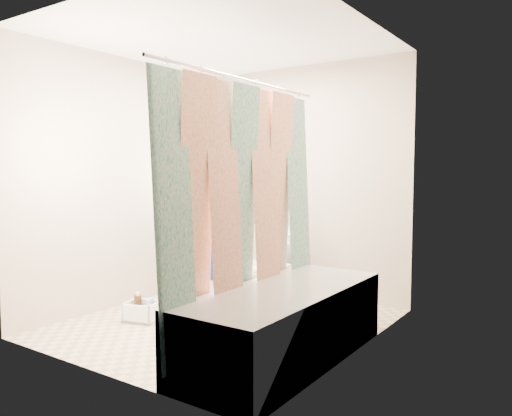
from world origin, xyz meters
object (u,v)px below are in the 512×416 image
Objects in this scene: bathtub at (284,322)px; cleaning_caddy at (143,312)px; plumber at (221,216)px; toilet at (273,270)px.

cleaning_caddy is at bearing 177.49° from bathtub.
bathtub is 0.99× the size of plumber.
bathtub reaches higher than cleaning_caddy.
plumber is 5.37× the size of cleaning_caddy.
plumber is (-0.38, -0.33, 0.53)m from toilet.
plumber reaches higher than bathtub.
toilet is at bearing 125.42° from bathtub.
bathtub is 5.30× the size of cleaning_caddy.
toilet is 0.73m from plumber.
bathtub is 1.49m from cleaning_caddy.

